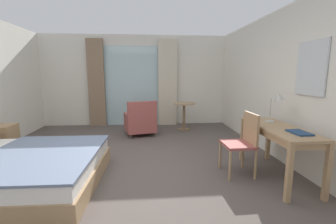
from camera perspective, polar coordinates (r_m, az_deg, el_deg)
The scene contains 15 objects.
ground at distance 3.64m, azimuth -10.81°, elevation -15.57°, with size 5.90×7.46×0.10m, color #564C47.
wall_back at distance 6.76m, azimuth -8.21°, elevation 7.81°, with size 5.50×0.12×2.58m, color white.
wall_right at distance 4.02m, azimuth 30.42°, elevation 5.51°, with size 0.12×7.06×2.58m, color white.
balcony_glass_door at distance 6.69m, azimuth -8.88°, elevation 6.45°, with size 1.58×0.02×2.27m, color silver.
curtain_panel_left at distance 6.73m, azimuth -17.61°, elevation 6.88°, with size 0.45×0.10×2.45m, color #897056.
curtain_panel_right at distance 6.59m, azimuth -0.11°, elevation 7.27°, with size 0.54×0.10×2.45m, color beige.
bed at distance 3.74m, azimuth -35.40°, elevation -11.69°, with size 2.28×1.85×1.07m.
nightstand at distance 5.26m, azimuth -36.52°, elevation -5.64°, with size 0.48×0.42×0.55m.
writing_desk at distance 3.60m, azimuth 26.02°, elevation -4.85°, with size 0.54×1.42×0.74m.
desk_chair at distance 3.54m, azimuth 18.38°, elevation -6.66°, with size 0.43×0.47×0.92m.
desk_lamp at distance 3.86m, azimuth 25.85°, elevation 2.71°, with size 0.26×0.19×0.49m.
closed_book at distance 3.32m, azimuth 30.21°, elevation -4.50°, with size 0.19×0.30×0.02m, color navy.
armchair_by_window at distance 5.56m, azimuth -6.95°, elevation -2.43°, with size 0.84×0.84×0.86m.
round_cafe_table at distance 6.04m, azimuth 4.07°, elevation 0.39°, with size 0.58×0.58×0.73m.
wall_mirror at distance 3.73m, azimuth 32.37°, elevation 9.31°, with size 0.02×0.57×0.75m.
Camera 1 is at (0.38, -3.28, 1.48)m, focal length 24.18 mm.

